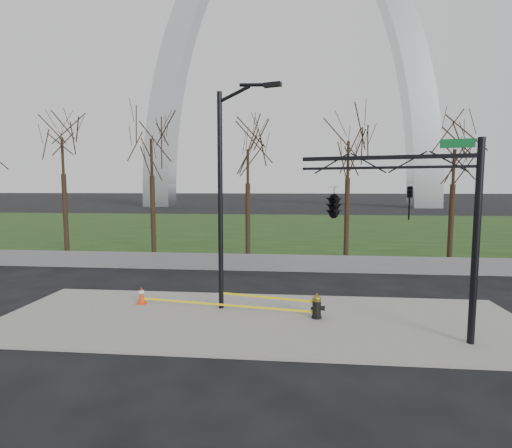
# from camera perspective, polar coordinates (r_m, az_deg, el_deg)

# --- Properties ---
(ground) EXTENTS (500.00, 500.00, 0.00)m
(ground) POSITION_cam_1_polar(r_m,az_deg,el_deg) (13.70, 0.40, -14.20)
(ground) COLOR black
(ground) RESTS_ON ground
(sidewalk) EXTENTS (18.00, 6.00, 0.10)m
(sidewalk) POSITION_cam_1_polar(r_m,az_deg,el_deg) (13.68, 0.40, -14.01)
(sidewalk) COLOR gray
(sidewalk) RESTS_ON ground
(grass_strip) EXTENTS (120.00, 40.00, 0.06)m
(grass_strip) POSITION_cam_1_polar(r_m,az_deg,el_deg) (43.10, 3.92, -0.57)
(grass_strip) COLOR #223413
(grass_strip) RESTS_ON ground
(guardrail) EXTENTS (60.00, 0.30, 0.90)m
(guardrail) POSITION_cam_1_polar(r_m,az_deg,el_deg) (21.29, 2.31, -5.77)
(guardrail) COLOR #59595B
(guardrail) RESTS_ON ground
(gateway_arch) EXTENTS (66.00, 6.00, 65.00)m
(gateway_arch) POSITION_cam_1_polar(r_m,az_deg,el_deg) (92.16, 4.90, 23.16)
(gateway_arch) COLOR silver
(gateway_arch) RESTS_ON ground
(tree_row) EXTENTS (61.68, 4.00, 8.63)m
(tree_row) POSITION_cam_1_polar(r_m,az_deg,el_deg) (25.73, 20.64, 4.51)
(tree_row) COLOR black
(tree_row) RESTS_ON ground
(fire_hydrant) EXTENTS (0.54, 0.35, 0.87)m
(fire_hydrant) POSITION_cam_1_polar(r_m,az_deg,el_deg) (13.73, 9.05, -12.04)
(fire_hydrant) COLOR black
(fire_hydrant) RESTS_ON sidewalk
(traffic_cone) EXTENTS (0.38, 0.38, 0.66)m
(traffic_cone) POSITION_cam_1_polar(r_m,az_deg,el_deg) (15.80, -16.62, -10.10)
(traffic_cone) COLOR red
(traffic_cone) RESTS_ON sidewalk
(street_light) EXTENTS (2.33, 0.84, 8.21)m
(street_light) POSITION_cam_1_polar(r_m,az_deg,el_deg) (14.00, -4.50, 5.80)
(street_light) COLOR black
(street_light) RESTS_ON ground
(traffic_signal_mast) EXTENTS (4.99, 2.54, 6.00)m
(traffic_signal_mast) POSITION_cam_1_polar(r_m,az_deg,el_deg) (12.22, 15.05, 3.09)
(traffic_signal_mast) COLOR black
(traffic_signal_mast) RESTS_ON ground
(caution_tape) EXTENTS (6.68, 1.02, 0.44)m
(caution_tape) POSITION_cam_1_polar(r_m,az_deg,el_deg) (14.30, -2.58, -11.53)
(caution_tape) COLOR yellow
(caution_tape) RESTS_ON ground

